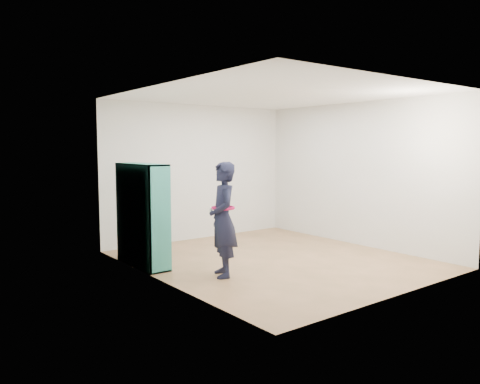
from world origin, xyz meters
TOP-DOWN VIEW (x-y plane):
  - floor at (0.00, 0.00)m, footprint 4.50×4.50m
  - ceiling at (0.00, 0.00)m, footprint 4.50×4.50m
  - wall_left at (-2.00, 0.00)m, footprint 0.02×4.50m
  - wall_right at (2.00, 0.00)m, footprint 0.02×4.50m
  - wall_back at (0.00, 2.25)m, footprint 4.00×0.02m
  - wall_front at (0.00, -2.25)m, footprint 4.00×0.02m
  - bookshelf at (-1.85, 0.96)m, footprint 0.34×1.16m
  - person at (-1.20, -0.26)m, footprint 0.58×0.68m
  - smartphone at (-1.31, -0.12)m, footprint 0.03×0.09m

SIDE VIEW (x-z plane):
  - floor at x=0.00m, z-range 0.00..0.00m
  - bookshelf at x=-1.85m, z-range -0.02..1.53m
  - person at x=-1.20m, z-range 0.00..1.59m
  - smartphone at x=-1.31m, z-range 0.84..0.96m
  - wall_left at x=-2.00m, z-range 0.00..2.60m
  - wall_right at x=2.00m, z-range 0.00..2.60m
  - wall_back at x=0.00m, z-range 0.00..2.60m
  - wall_front at x=0.00m, z-range 0.00..2.60m
  - ceiling at x=0.00m, z-range 2.60..2.60m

